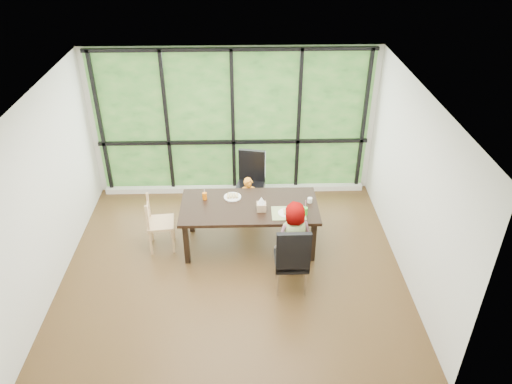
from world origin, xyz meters
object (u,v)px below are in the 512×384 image
plate_far (233,197)px  white_mug (310,200)px  chair_end_beech (161,223)px  chair_interior_leather (291,257)px  plate_near (286,213)px  child_older (293,237)px  child_toddler (249,201)px  tissue_box (261,207)px  chair_window_leather (250,183)px  dining_table (249,225)px  orange_cup (205,196)px  green_cup (305,211)px

plate_far → white_mug: size_ratio=3.60×
chair_end_beech → chair_interior_leather: bearing=-122.9°
plate_near → white_mug: white_mug is taller
plate_near → chair_interior_leather: bearing=-88.5°
plate_far → child_older: bearing=-42.3°
chair_end_beech → plate_far: size_ratio=3.32×
plate_far → plate_near: bearing=-30.1°
child_toddler → tissue_box: (0.18, -0.74, 0.38)m
child_toddler → plate_near: child_toddler is taller
chair_end_beech → plate_near: size_ratio=3.66×
plate_far → chair_end_beech: bearing=-168.3°
plate_far → plate_near: plate_far is taller
chair_window_leather → chair_end_beech: chair_window_leather is taller
child_toddler → tissue_box: size_ratio=6.14×
child_older → white_mug: (0.31, 0.63, 0.22)m
dining_table → orange_cup: bearing=164.0°
orange_cup → white_mug: bearing=-4.8°
white_mug → orange_cup: bearing=175.2°
green_cup → tissue_box: bearing=168.0°
chair_window_leather → tissue_box: size_ratio=7.68×
chair_window_leather → child_older: bearing=-57.8°
plate_far → white_mug: (1.19, -0.17, 0.03)m
chair_end_beech → child_older: (1.99, -0.56, 0.12)m
green_cup → child_older: bearing=-123.9°
green_cup → tissue_box: size_ratio=0.86×
chair_interior_leather → white_mug: (0.37, 1.04, 0.25)m
green_cup → plate_near: bearing=172.7°
chair_window_leather → white_mug: (0.90, -0.94, 0.25)m
white_mug → plate_far: bearing=171.8°
child_toddler → green_cup: green_cup is taller
white_mug → tissue_box: 0.78m
orange_cup → white_mug: size_ratio=1.49×
green_cup → child_toddler: bearing=133.0°
tissue_box → white_mug: bearing=14.4°
orange_cup → chair_window_leather: bearing=48.3°
green_cup → dining_table: bearing=161.8°
plate_far → plate_near: size_ratio=1.10×
dining_table → tissue_box: bearing=-36.6°
chair_window_leather → plate_near: chair_window_leather is taller
dining_table → plate_far: (-0.26, 0.23, 0.38)m
chair_interior_leather → green_cup: chair_interior_leather is taller
plate_near → green_cup: size_ratio=2.04×
white_mug → green_cup: bearing=-109.0°
plate_far → tissue_box: size_ratio=1.93×
white_mug → chair_interior_leather: bearing=-109.4°
chair_window_leather → chair_end_beech: size_ratio=1.20×
child_older → tissue_box: size_ratio=8.05×
child_toddler → child_older: bearing=-63.9°
child_older → plate_far: size_ratio=4.17×
white_mug → child_toddler: bearing=149.6°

